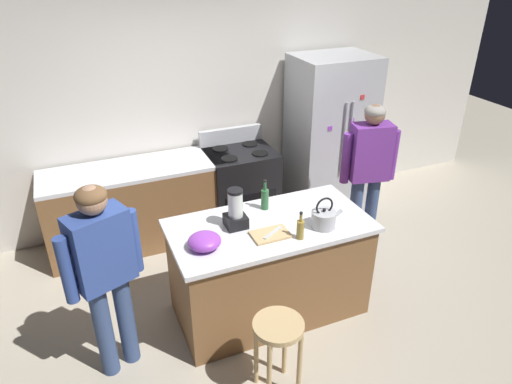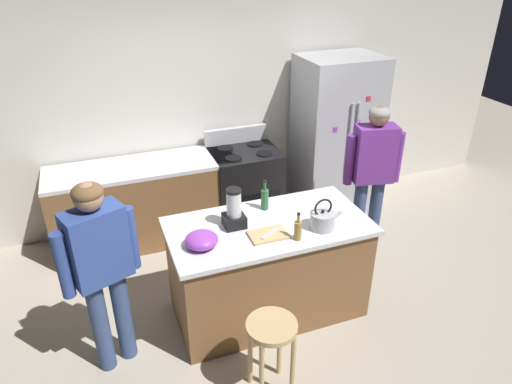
# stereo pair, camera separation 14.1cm
# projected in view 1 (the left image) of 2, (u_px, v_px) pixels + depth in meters

# --- Properties ---
(ground_plane) EXTENTS (14.00, 14.00, 0.00)m
(ground_plane) POSITION_uv_depth(u_px,v_px,m) (269.00, 308.00, 4.23)
(ground_plane) COLOR #B2A893
(back_wall) EXTENTS (8.00, 0.10, 2.70)m
(back_wall) POSITION_uv_depth(u_px,v_px,m) (199.00, 106.00, 5.18)
(back_wall) COLOR silver
(back_wall) RESTS_ON ground_plane
(kitchen_island) EXTENTS (1.67, 0.85, 0.91)m
(kitchen_island) POSITION_uv_depth(u_px,v_px,m) (269.00, 268.00, 4.01)
(kitchen_island) COLOR brown
(kitchen_island) RESTS_ON ground_plane
(back_counter_run) EXTENTS (2.00, 0.64, 0.91)m
(back_counter_run) POSITION_uv_depth(u_px,v_px,m) (143.00, 205.00, 5.00)
(back_counter_run) COLOR brown
(back_counter_run) RESTS_ON ground_plane
(refrigerator) EXTENTS (0.90, 0.73, 1.87)m
(refrigerator) POSITION_uv_depth(u_px,v_px,m) (329.00, 135.00, 5.51)
(refrigerator) COLOR #B7BABF
(refrigerator) RESTS_ON ground_plane
(stove_range) EXTENTS (0.76, 0.65, 1.09)m
(stove_range) POSITION_uv_depth(u_px,v_px,m) (240.00, 187.00, 5.36)
(stove_range) COLOR black
(stove_range) RESTS_ON ground_plane
(person_by_island_left) EXTENTS (0.58, 0.35, 1.58)m
(person_by_island_left) POSITION_uv_depth(u_px,v_px,m) (104.00, 266.00, 3.22)
(person_by_island_left) COLOR #384C7A
(person_by_island_left) RESTS_ON ground_plane
(person_by_sink_right) EXTENTS (0.60, 0.30, 1.59)m
(person_by_sink_right) POSITION_uv_depth(u_px,v_px,m) (369.00, 165.00, 4.70)
(person_by_sink_right) COLOR #384C7A
(person_by_sink_right) RESTS_ON ground_plane
(bar_stool) EXTENTS (0.36, 0.36, 0.65)m
(bar_stool) POSITION_uv_depth(u_px,v_px,m) (278.00, 339.00, 3.22)
(bar_stool) COLOR tan
(bar_stool) RESTS_ON ground_plane
(blender_appliance) EXTENTS (0.17, 0.17, 0.34)m
(blender_appliance) POSITION_uv_depth(u_px,v_px,m) (235.00, 211.00, 3.70)
(blender_appliance) COLOR black
(blender_appliance) RESTS_ON kitchen_island
(bottle_vinegar) EXTENTS (0.06, 0.06, 0.24)m
(bottle_vinegar) POSITION_uv_depth(u_px,v_px,m) (300.00, 229.00, 3.58)
(bottle_vinegar) COLOR olive
(bottle_vinegar) RESTS_ON kitchen_island
(bottle_olive_oil) EXTENTS (0.07, 0.07, 0.28)m
(bottle_olive_oil) POSITION_uv_depth(u_px,v_px,m) (265.00, 198.00, 3.98)
(bottle_olive_oil) COLOR #2D6638
(bottle_olive_oil) RESTS_ON kitchen_island
(mixing_bowl) EXTENTS (0.25, 0.25, 0.11)m
(mixing_bowl) POSITION_uv_depth(u_px,v_px,m) (205.00, 241.00, 3.48)
(mixing_bowl) COLOR purple
(mixing_bowl) RESTS_ON kitchen_island
(tea_kettle) EXTENTS (0.28, 0.20, 0.27)m
(tea_kettle) POSITION_uv_depth(u_px,v_px,m) (324.00, 218.00, 3.73)
(tea_kettle) COLOR #B7BABF
(tea_kettle) RESTS_ON kitchen_island
(cutting_board) EXTENTS (0.30, 0.20, 0.02)m
(cutting_board) POSITION_uv_depth(u_px,v_px,m) (271.00, 234.00, 3.64)
(cutting_board) COLOR tan
(cutting_board) RESTS_ON kitchen_island
(chef_knife) EXTENTS (0.21, 0.13, 0.01)m
(chef_knife) POSITION_uv_depth(u_px,v_px,m) (273.00, 233.00, 3.64)
(chef_knife) COLOR #B7BABF
(chef_knife) RESTS_ON cutting_board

